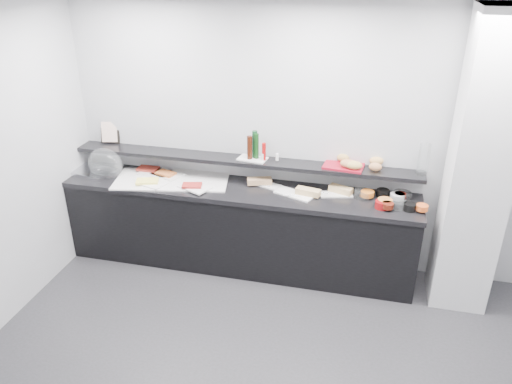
% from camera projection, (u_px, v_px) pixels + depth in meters
% --- Properties ---
extents(back_wall, '(5.00, 0.02, 2.70)m').
position_uv_depth(back_wall, '(313.00, 142.00, 4.95)').
color(back_wall, '#AFB2B6').
rests_on(back_wall, ground).
extents(ceiling, '(5.00, 5.00, 0.00)m').
position_uv_depth(ceiling, '(275.00, 26.00, 2.61)').
color(ceiling, white).
rests_on(ceiling, back_wall).
extents(column, '(0.50, 0.50, 2.70)m').
position_uv_depth(column, '(480.00, 169.00, 4.33)').
color(column, silver).
rests_on(column, ground).
extents(buffet_cabinet, '(3.60, 0.60, 0.85)m').
position_uv_depth(buffet_cabinet, '(238.00, 229.00, 5.24)').
color(buffet_cabinet, black).
rests_on(buffet_cabinet, ground).
extents(counter_top, '(3.62, 0.62, 0.05)m').
position_uv_depth(counter_top, '(238.00, 190.00, 5.04)').
color(counter_top, black).
rests_on(counter_top, buffet_cabinet).
extents(wall_shelf, '(3.60, 0.25, 0.04)m').
position_uv_depth(wall_shelf, '(242.00, 160.00, 5.08)').
color(wall_shelf, black).
rests_on(wall_shelf, back_wall).
extents(cloche_base, '(0.51, 0.39, 0.04)m').
position_uv_depth(cloche_base, '(93.00, 172.00, 5.35)').
color(cloche_base, '#B5B7BD').
rests_on(cloche_base, counter_top).
extents(cloche_dome, '(0.44, 0.32, 0.34)m').
position_uv_depth(cloche_dome, '(105.00, 164.00, 5.27)').
color(cloche_dome, white).
rests_on(cloche_dome, cloche_base).
extents(linen_runner, '(1.25, 0.76, 0.01)m').
position_uv_depth(linen_runner, '(172.00, 180.00, 5.19)').
color(linen_runner, silver).
rests_on(linen_runner, counter_top).
extents(platter_meat_a, '(0.34, 0.24, 0.01)m').
position_uv_depth(platter_meat_a, '(155.00, 173.00, 5.32)').
color(platter_meat_a, silver).
rests_on(platter_meat_a, linen_runner).
extents(food_meat_a, '(0.22, 0.14, 0.02)m').
position_uv_depth(food_meat_a, '(148.00, 169.00, 5.37)').
color(food_meat_a, maroon).
rests_on(food_meat_a, platter_meat_a).
extents(platter_salmon, '(0.38, 0.31, 0.01)m').
position_uv_depth(platter_salmon, '(168.00, 174.00, 5.28)').
color(platter_salmon, white).
rests_on(platter_salmon, linen_runner).
extents(food_salmon, '(0.23, 0.18, 0.02)m').
position_uv_depth(food_salmon, '(166.00, 173.00, 5.26)').
color(food_salmon, '#C65F28').
rests_on(food_salmon, platter_salmon).
extents(platter_cheese, '(0.32, 0.26, 0.01)m').
position_uv_depth(platter_cheese, '(152.00, 184.00, 5.07)').
color(platter_cheese, white).
rests_on(platter_cheese, linen_runner).
extents(food_cheese, '(0.26, 0.20, 0.02)m').
position_uv_depth(food_cheese, '(147.00, 181.00, 5.08)').
color(food_cheese, '#FDF262').
rests_on(food_cheese, platter_cheese).
extents(platter_meat_b, '(0.37, 0.32, 0.01)m').
position_uv_depth(platter_meat_b, '(195.00, 187.00, 4.99)').
color(platter_meat_b, white).
rests_on(platter_meat_b, linen_runner).
extents(food_meat_b, '(0.22, 0.16, 0.02)m').
position_uv_depth(food_meat_b, '(192.00, 185.00, 4.99)').
color(food_meat_b, maroon).
rests_on(food_meat_b, platter_meat_b).
extents(sandwich_plate_left, '(0.34, 0.23, 0.01)m').
position_uv_depth(sandwich_plate_left, '(266.00, 185.00, 5.08)').
color(sandwich_plate_left, white).
rests_on(sandwich_plate_left, counter_top).
extents(sandwich_food_left, '(0.26, 0.17, 0.06)m').
position_uv_depth(sandwich_food_left, '(259.00, 181.00, 5.07)').
color(sandwich_food_left, tan).
rests_on(sandwich_food_left, sandwich_plate_left).
extents(tongs_left, '(0.16, 0.01, 0.01)m').
position_uv_depth(tongs_left, '(262.00, 185.00, 5.04)').
color(tongs_left, '#B4B7BB').
rests_on(tongs_left, sandwich_plate_left).
extents(sandwich_plate_mid, '(0.42, 0.30, 0.01)m').
position_uv_depth(sandwich_plate_mid, '(294.00, 194.00, 4.89)').
color(sandwich_plate_mid, white).
rests_on(sandwich_plate_mid, counter_top).
extents(sandwich_food_mid, '(0.25, 0.14, 0.06)m').
position_uv_depth(sandwich_food_mid, '(308.00, 192.00, 4.85)').
color(sandwich_food_mid, tan).
rests_on(sandwich_food_mid, sandwich_plate_mid).
extents(tongs_mid, '(0.16, 0.04, 0.01)m').
position_uv_depth(tongs_mid, '(291.00, 196.00, 4.83)').
color(tongs_mid, '#BABCC2').
rests_on(tongs_mid, sandwich_plate_mid).
extents(sandwich_plate_right, '(0.34, 0.21, 0.01)m').
position_uv_depth(sandwich_plate_right, '(336.00, 194.00, 4.88)').
color(sandwich_plate_right, white).
rests_on(sandwich_plate_right, counter_top).
extents(sandwich_food_right, '(0.25, 0.17, 0.06)m').
position_uv_depth(sandwich_food_right, '(341.00, 189.00, 4.89)').
color(sandwich_food_right, '#DCB273').
rests_on(sandwich_food_right, sandwich_plate_right).
extents(tongs_right, '(0.16, 0.01, 0.01)m').
position_uv_depth(tongs_right, '(320.00, 192.00, 4.89)').
color(tongs_right, '#AFB1B6').
rests_on(tongs_right, sandwich_plate_right).
extents(bowl_glass_fruit, '(0.21, 0.21, 0.07)m').
position_uv_depth(bowl_glass_fruit, '(363.00, 194.00, 4.82)').
color(bowl_glass_fruit, white).
rests_on(bowl_glass_fruit, counter_top).
extents(fill_glass_fruit, '(0.13, 0.13, 0.05)m').
position_uv_depth(fill_glass_fruit, '(367.00, 194.00, 4.80)').
color(fill_glass_fruit, orange).
rests_on(fill_glass_fruit, bowl_glass_fruit).
extents(bowl_black_jam, '(0.14, 0.14, 0.07)m').
position_uv_depth(bowl_black_jam, '(383.00, 193.00, 4.84)').
color(bowl_black_jam, black).
rests_on(bowl_black_jam, counter_top).
extents(fill_black_jam, '(0.15, 0.15, 0.05)m').
position_uv_depth(fill_black_jam, '(400.00, 196.00, 4.76)').
color(fill_black_jam, '#5D140D').
rests_on(fill_black_jam, bowl_black_jam).
extents(bowl_glass_cream, '(0.23, 0.23, 0.07)m').
position_uv_depth(bowl_glass_cream, '(402.00, 196.00, 4.79)').
color(bowl_glass_cream, silver).
rests_on(bowl_glass_cream, counter_top).
extents(fill_glass_cream, '(0.17, 0.17, 0.05)m').
position_uv_depth(fill_glass_cream, '(397.00, 196.00, 4.75)').
color(fill_glass_cream, silver).
rests_on(fill_glass_cream, bowl_glass_cream).
extents(bowl_red_jam, '(0.13, 0.13, 0.07)m').
position_uv_depth(bowl_red_jam, '(382.00, 205.00, 4.62)').
color(bowl_red_jam, maroon).
rests_on(bowl_red_jam, counter_top).
extents(fill_red_jam, '(0.13, 0.13, 0.05)m').
position_uv_depth(fill_red_jam, '(388.00, 205.00, 4.58)').
color(fill_red_jam, '#52170B').
rests_on(fill_red_jam, bowl_red_jam).
extents(bowl_glass_salmon, '(0.20, 0.20, 0.07)m').
position_uv_depth(bowl_glass_salmon, '(397.00, 204.00, 4.63)').
color(bowl_glass_salmon, white).
rests_on(bowl_glass_salmon, counter_top).
extents(fill_glass_salmon, '(0.17, 0.17, 0.05)m').
position_uv_depth(fill_glass_salmon, '(385.00, 202.00, 4.65)').
color(fill_glass_salmon, orange).
rests_on(fill_glass_salmon, bowl_glass_salmon).
extents(bowl_black_fruit, '(0.13, 0.13, 0.07)m').
position_uv_depth(bowl_black_fruit, '(410.00, 207.00, 4.58)').
color(bowl_black_fruit, black).
rests_on(bowl_black_fruit, counter_top).
extents(fill_black_fruit, '(0.11, 0.11, 0.05)m').
position_uv_depth(fill_black_fruit, '(422.00, 208.00, 4.54)').
color(fill_black_fruit, '#E7591F').
rests_on(fill_black_fruit, bowl_black_fruit).
extents(framed_print, '(0.22, 0.07, 0.26)m').
position_uv_depth(framed_print, '(110.00, 131.00, 5.45)').
color(framed_print, black).
rests_on(framed_print, wall_shelf).
extents(print_art, '(0.18, 0.08, 0.22)m').
position_uv_depth(print_art, '(109.00, 132.00, 5.43)').
color(print_art, beige).
rests_on(print_art, framed_print).
extents(condiment_tray, '(0.31, 0.22, 0.01)m').
position_uv_depth(condiment_tray, '(253.00, 159.00, 5.06)').
color(condiment_tray, white).
rests_on(condiment_tray, wall_shelf).
extents(bottle_green_a, '(0.05, 0.05, 0.26)m').
position_uv_depth(bottle_green_a, '(256.00, 146.00, 5.00)').
color(bottle_green_a, '#0F3812').
rests_on(bottle_green_a, condiment_tray).
extents(bottle_brown, '(0.06, 0.06, 0.24)m').
position_uv_depth(bottle_brown, '(250.00, 148.00, 4.99)').
color(bottle_brown, '#37150A').
rests_on(bottle_brown, condiment_tray).
extents(bottle_green_b, '(0.06, 0.06, 0.28)m').
position_uv_depth(bottle_green_b, '(255.00, 144.00, 5.02)').
color(bottle_green_b, '#0E361A').
rests_on(bottle_green_b, condiment_tray).
extents(bottle_hot, '(0.05, 0.05, 0.18)m').
position_uv_depth(bottle_hot, '(264.00, 152.00, 4.97)').
color(bottle_hot, '#A40B0D').
rests_on(bottle_hot, condiment_tray).
extents(shaker_salt, '(0.03, 0.03, 0.07)m').
position_uv_depth(shaker_salt, '(263.00, 157.00, 4.99)').
color(shaker_salt, silver).
rests_on(shaker_salt, condiment_tray).
extents(shaker_pepper, '(0.04, 0.04, 0.07)m').
position_uv_depth(shaker_pepper, '(277.00, 157.00, 4.99)').
color(shaker_pepper, white).
rests_on(shaker_pepper, condiment_tray).
extents(bread_tray, '(0.41, 0.31, 0.02)m').
position_uv_depth(bread_tray, '(344.00, 166.00, 4.88)').
color(bread_tray, maroon).
rests_on(bread_tray, wall_shelf).
extents(bread_roll_n, '(0.14, 0.10, 0.08)m').
position_uv_depth(bread_roll_n, '(343.00, 158.00, 4.93)').
color(bread_roll_n, '#B28A44').
rests_on(bread_roll_n, bread_tray).
extents(bread_roll_ne, '(0.14, 0.10, 0.08)m').
position_uv_depth(bread_roll_ne, '(377.00, 161.00, 4.86)').
color(bread_roll_ne, tan).
rests_on(bread_roll_ne, bread_tray).
extents(bread_roll_sw, '(0.16, 0.12, 0.08)m').
position_uv_depth(bread_roll_sw, '(351.00, 164.00, 4.78)').
color(bread_roll_sw, '#B47444').
rests_on(bread_roll_sw, bread_tray).
extents(bread_roll_s, '(0.16, 0.10, 0.08)m').
position_uv_depth(bread_roll_s, '(354.00, 165.00, 4.76)').
color(bread_roll_s, tan).
rests_on(bread_roll_s, bread_tray).
extents(bread_roll_se, '(0.13, 0.09, 0.08)m').
position_uv_depth(bread_roll_se, '(375.00, 167.00, 4.72)').
color(bread_roll_se, '#B67745').
rests_on(bread_roll_se, bread_tray).
extents(bread_roll_midw, '(0.16, 0.10, 0.08)m').
position_uv_depth(bread_roll_midw, '(348.00, 164.00, 4.80)').
color(bread_roll_midw, '#AD6F42').
rests_on(bread_roll_midw, bread_tray).
extents(carafe, '(0.12, 0.12, 0.30)m').
position_uv_depth(carafe, '(424.00, 159.00, 4.66)').
color(carafe, silver).
rests_on(carafe, wall_shelf).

